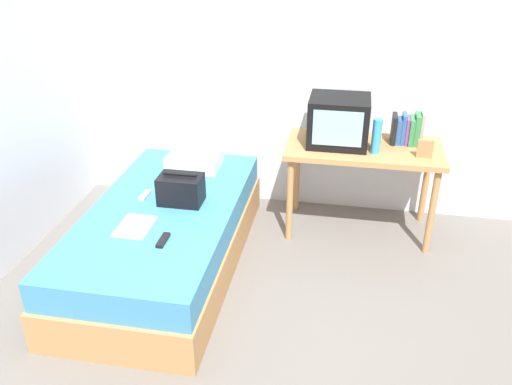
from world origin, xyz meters
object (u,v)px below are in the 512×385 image
Objects in this scene: book_row at (408,130)px; remote_dark at (163,240)px; desk at (363,157)px; water_bottle at (376,136)px; remote_silver at (145,195)px; magazine at (135,226)px; bed at (165,237)px; picture_frame at (425,149)px; pillow at (194,161)px; handbag at (181,189)px; tv at (339,121)px.

book_row is 1.60× the size of remote_dark.
desk is 4.51× the size of water_bottle.
desk is 7.44× the size of remote_dark.
remote_dark is 1.08× the size of remote_silver.
desk is 1.77m from magazine.
picture_frame is at bearing 19.35° from bed.
remote_silver is at bearing -157.48° from desk.
desk reaches higher than pillow.
pillow reaches higher than remote_dark.
water_bottle is 0.63× the size of pillow.
picture_frame is at bearing 25.98° from magazine.
bed is 0.37m from handbag.
water_bottle reaches higher than magazine.
book_row is at bearing 20.73° from desk.
pillow is 1.41× the size of magazine.
pillow reaches higher than bed.
pillow is 0.59m from handbag.
magazine is at bearing -77.98° from remote_silver.
water_bottle is at bearing -134.89° from book_row.
pillow is at bearing 178.05° from water_bottle.
magazine is (-1.84, -0.90, -0.31)m from picture_frame.
water_bottle reaches higher than remote_dark.
tv is 1.17m from pillow.
remote_dark reaches higher than bed.
bed is 6.90× the size of magazine.
magazine is at bearing -148.59° from water_bottle.
remote_silver is (-1.59, -0.51, -0.36)m from water_bottle.
bed is at bearing 109.81° from remote_dark.
book_row is at bearing 26.72° from handbag.
water_bottle reaches higher than bed.
picture_frame reaches higher than handbag.
water_bottle is 0.33m from book_row.
book_row is 0.83× the size of handbag.
pillow is 2.62× the size of remote_dark.
handbag reaches higher than pillow.
remote_dark is at bearing -70.19° from bed.
remote_dark is (0.24, -0.13, 0.01)m from magazine.
pillow is 1.36× the size of handbag.
book_row is at bearing 33.57° from magazine.
tv is 1.47× the size of handbag.
desk is at bearing 3.12° from pillow.
bed is 4.55× the size of tv.
desk is at bearing 122.44° from water_bottle.
handbag is (-1.54, -0.78, -0.26)m from book_row.
handbag is at bearing -82.54° from pillow.
picture_frame is at bearing 32.75° from remote_dark.
picture_frame reaches higher than magazine.
water_bottle reaches higher than handbag.
remote_silver is at bearing 144.27° from bed.
desk is 4.00× the size of magazine.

